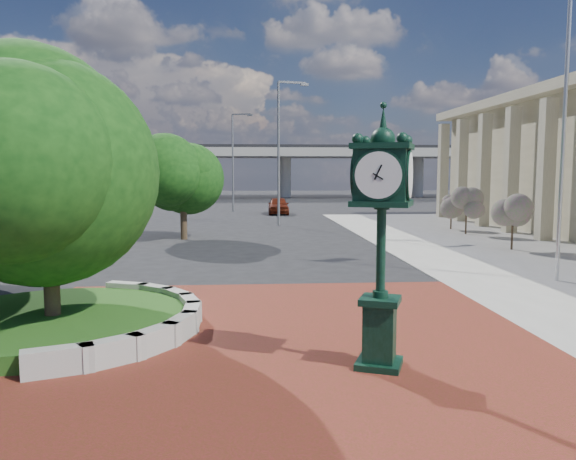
# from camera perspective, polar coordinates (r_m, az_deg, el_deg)

# --- Properties ---
(ground) EXTENTS (200.00, 200.00, 0.00)m
(ground) POSITION_cam_1_polar(r_m,az_deg,el_deg) (13.65, -2.08, -9.83)
(ground) COLOR black
(ground) RESTS_ON ground
(plaza) EXTENTS (12.00, 12.00, 0.04)m
(plaza) POSITION_cam_1_polar(r_m,az_deg,el_deg) (12.69, -1.92, -10.96)
(plaza) COLOR #602C17
(plaza) RESTS_ON ground
(planter_wall) EXTENTS (2.96, 6.77, 0.54)m
(planter_wall) POSITION_cam_1_polar(r_m,az_deg,el_deg) (13.76, -13.56, -8.70)
(planter_wall) COLOR #9E9B93
(planter_wall) RESTS_ON ground
(grass_bed) EXTENTS (6.10, 6.10, 0.40)m
(grass_bed) POSITION_cam_1_polar(r_m,az_deg,el_deg) (14.33, -22.74, -8.70)
(grass_bed) COLOR #184112
(grass_bed) RESTS_ON ground
(overpass) EXTENTS (90.00, 12.00, 7.50)m
(overpass) POSITION_cam_1_polar(r_m,az_deg,el_deg) (83.18, -3.95, 7.83)
(overpass) COLOR #9E9B93
(overpass) RESTS_ON ground
(tree_planter) EXTENTS (5.20, 5.20, 6.33)m
(tree_planter) POSITION_cam_1_polar(r_m,az_deg,el_deg) (13.90, -23.31, 5.53)
(tree_planter) COLOR #38281C
(tree_planter) RESTS_ON ground
(tree_street) EXTENTS (4.40, 4.40, 5.45)m
(tree_street) POSITION_cam_1_polar(r_m,az_deg,el_deg) (31.34, -10.62, 4.95)
(tree_street) COLOR #38281C
(tree_street) RESTS_ON ground
(post_clock) EXTENTS (1.26, 1.26, 4.88)m
(post_clock) POSITION_cam_1_polar(r_m,az_deg,el_deg) (10.47, 9.47, 0.24)
(post_clock) COLOR black
(post_clock) RESTS_ON ground
(parked_car) EXTENTS (1.91, 4.48, 1.51)m
(parked_car) POSITION_cam_1_polar(r_m,az_deg,el_deg) (49.83, -0.98, 2.50)
(parked_car) COLOR #571B0C
(parked_car) RESTS_ON ground
(flagpole_a) EXTENTS (1.64, 0.77, 11.04)m
(flagpole_a) POSITION_cam_1_polar(r_m,az_deg,el_deg) (20.94, 26.29, 10.66)
(flagpole_a) COLOR silver
(flagpole_a) RESTS_ON ground
(street_lamp_near) EXTENTS (2.20, 0.67, 9.90)m
(street_lamp_near) POSITION_cam_1_polar(r_m,az_deg,el_deg) (39.15, -0.63, 8.97)
(street_lamp_near) COLOR slate
(street_lamp_near) RESTS_ON ground
(street_lamp_far) EXTENTS (2.01, 0.73, 9.13)m
(street_lamp_far) POSITION_cam_1_polar(r_m,az_deg,el_deg) (53.35, -5.41, 7.64)
(street_lamp_far) COLOR slate
(street_lamp_far) RESTS_ON ground
(shrub_near) EXTENTS (1.20, 1.20, 2.20)m
(shrub_near) POSITION_cam_1_polar(r_m,az_deg,el_deg) (28.57, 21.87, 1.24)
(shrub_near) COLOR #38281C
(shrub_near) RESTS_ON ground
(shrub_mid) EXTENTS (1.20, 1.20, 2.20)m
(shrub_mid) POSITION_cam_1_polar(r_m,az_deg,el_deg) (34.81, 17.67, 2.14)
(shrub_mid) COLOR #38281C
(shrub_mid) RESTS_ON ground
(shrub_far) EXTENTS (1.20, 1.20, 2.20)m
(shrub_far) POSITION_cam_1_polar(r_m,az_deg,el_deg) (37.64, 16.27, 2.45)
(shrub_far) COLOR #38281C
(shrub_far) RESTS_ON ground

